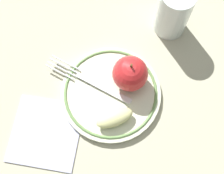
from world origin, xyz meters
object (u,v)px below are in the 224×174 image
Objects in this scene: drinking_glass at (173,11)px; napkin_folded at (46,132)px; fork at (91,82)px; plate at (112,91)px; apple_slice_front at (115,118)px; apple_red_whole at (131,74)px.

napkin_folded is (0.34, -0.07, -0.05)m from drinking_glass.
drinking_glass is at bearing -111.12° from fork.
plate is 0.15m from napkin_folded.
apple_slice_front is 0.09m from fork.
napkin_folded is (0.18, -0.08, -0.05)m from apple_red_whole.
fork is 0.22m from drinking_glass.
plate is 0.20m from drinking_glass.
fork is at bearing -77.09° from plate.
drinking_glass is (-0.20, 0.01, 0.05)m from plate.
drinking_glass reaches higher than plate.
apple_slice_front is 0.62× the size of drinking_glass.
apple_red_whole is at bearing 154.14° from plate.
apple_slice_front is at bearing 150.76° from fork.
apple_red_whole is 0.08m from fork.
apple_red_whole is 0.67× the size of drinking_glass.
drinking_glass reaches higher than apple_slice_front.
plate is at bearing -106.38° from apple_slice_front.
apple_slice_front is (0.05, 0.04, 0.02)m from plate.
apple_slice_front is at bearing 5.63° from drinking_glass.
plate is 2.59× the size of apple_red_whole.
drinking_glass reaches higher than napkin_folded.
apple_red_whole is (-0.04, 0.02, 0.04)m from plate.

